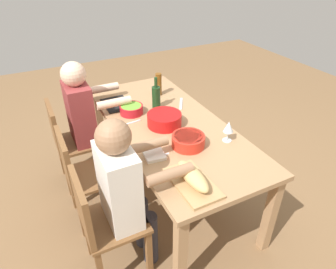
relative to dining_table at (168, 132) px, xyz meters
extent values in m
plane|color=brown|center=(0.00, 0.00, -0.66)|extent=(8.00, 8.00, 0.00)
cube|color=#A87F56|center=(0.00, 0.00, 0.06)|extent=(1.93, 0.86, 0.04)
cube|color=#A87F56|center=(-0.91, -0.37, -0.31)|extent=(0.07, 0.07, 0.70)
cube|color=#A87F56|center=(0.91, -0.37, -0.31)|extent=(0.07, 0.07, 0.70)
cube|color=#A87F56|center=(-0.91, 0.37, -0.31)|extent=(0.07, 0.07, 0.70)
cube|color=#A87F56|center=(0.91, 0.37, -0.31)|extent=(0.07, 0.07, 0.70)
cube|color=brown|center=(-0.53, 0.67, -0.22)|extent=(0.40, 0.40, 0.03)
cube|color=brown|center=(-0.53, 0.85, -0.01)|extent=(0.38, 0.04, 0.40)
cube|color=brown|center=(-0.36, 0.50, -0.44)|extent=(0.04, 0.04, 0.42)
cube|color=brown|center=(-0.70, 0.50, -0.44)|extent=(0.04, 0.04, 0.42)
cube|color=brown|center=(-0.36, 0.84, -0.44)|extent=(0.04, 0.04, 0.42)
cylinder|color=#2D2D38|center=(-0.45, 0.45, -0.43)|extent=(0.11, 0.11, 0.45)
cylinder|color=#2D2D38|center=(-0.61, 0.45, -0.43)|extent=(0.11, 0.11, 0.45)
cube|color=white|center=(-0.53, 0.61, 0.07)|extent=(0.34, 0.20, 0.55)
cylinder|color=#9E7251|center=(-0.36, 0.34, 0.19)|extent=(0.07, 0.30, 0.07)
cylinder|color=#9E7251|center=(-0.70, 0.34, 0.19)|extent=(0.07, 0.30, 0.07)
sphere|color=#9E7251|center=(-0.53, 0.61, 0.44)|extent=(0.21, 0.21, 0.21)
cube|color=brown|center=(0.53, 0.67, -0.22)|extent=(0.40, 0.40, 0.03)
cube|color=brown|center=(0.53, 0.85, -0.01)|extent=(0.38, 0.04, 0.40)
cube|color=brown|center=(0.70, 0.50, -0.44)|extent=(0.04, 0.04, 0.42)
cube|color=brown|center=(0.36, 0.50, -0.44)|extent=(0.04, 0.04, 0.42)
cube|color=brown|center=(0.70, 0.84, -0.44)|extent=(0.04, 0.04, 0.42)
cube|color=brown|center=(0.36, 0.84, -0.44)|extent=(0.04, 0.04, 0.42)
cylinder|color=#2D2D38|center=(0.61, 0.45, -0.43)|extent=(0.11, 0.11, 0.45)
cylinder|color=#2D2D38|center=(0.45, 0.45, -0.43)|extent=(0.11, 0.11, 0.45)
cube|color=maroon|center=(0.53, 0.61, 0.07)|extent=(0.34, 0.20, 0.55)
cylinder|color=beige|center=(0.70, 0.34, 0.19)|extent=(0.07, 0.30, 0.07)
cylinder|color=beige|center=(0.36, 0.34, 0.19)|extent=(0.07, 0.30, 0.07)
sphere|color=beige|center=(0.53, 0.61, 0.44)|extent=(0.21, 0.21, 0.21)
cube|color=brown|center=(0.00, 0.67, -0.22)|extent=(0.40, 0.40, 0.03)
cube|color=brown|center=(0.00, 0.85, -0.01)|extent=(0.38, 0.04, 0.40)
cube|color=brown|center=(0.17, 0.50, -0.44)|extent=(0.04, 0.04, 0.42)
cube|color=brown|center=(-0.17, 0.50, -0.44)|extent=(0.04, 0.04, 0.42)
cube|color=brown|center=(0.17, 0.84, -0.44)|extent=(0.04, 0.04, 0.42)
cube|color=brown|center=(-0.17, 0.84, -0.44)|extent=(0.04, 0.04, 0.42)
cylinder|color=#B21923|center=(0.30, 0.21, 0.12)|extent=(0.20, 0.20, 0.08)
cylinder|color=#669E33|center=(0.30, 0.21, 0.15)|extent=(0.18, 0.18, 0.03)
cylinder|color=red|center=(-0.01, 0.04, 0.14)|extent=(0.28, 0.28, 0.10)
cylinder|color=beige|center=(-0.01, 0.04, 0.17)|extent=(0.25, 0.25, 0.04)
cylinder|color=red|center=(-0.36, 0.01, 0.13)|extent=(0.24, 0.24, 0.09)
cylinder|color=#2D7028|center=(-0.36, 0.01, 0.16)|extent=(0.22, 0.22, 0.03)
cube|color=tan|center=(-0.73, 0.20, 0.09)|extent=(0.40, 0.22, 0.02)
ellipsoid|color=tan|center=(-0.73, 0.20, 0.15)|extent=(0.32, 0.11, 0.09)
cylinder|color=#193819|center=(0.30, -0.03, 0.18)|extent=(0.08, 0.08, 0.20)
cylinder|color=#193819|center=(0.30, -0.03, 0.33)|extent=(0.03, 0.03, 0.09)
cylinder|color=brown|center=(0.54, -0.17, 0.19)|extent=(0.06, 0.06, 0.22)
cylinder|color=silver|center=(-0.43, -0.28, 0.09)|extent=(0.07, 0.07, 0.01)
cylinder|color=silver|center=(-0.43, -0.28, 0.13)|extent=(0.01, 0.01, 0.07)
cone|color=silver|center=(-0.43, -0.28, 0.21)|extent=(0.08, 0.08, 0.08)
cube|color=silver|center=(-0.39, 0.27, 0.09)|extent=(0.03, 0.17, 0.01)
cube|color=black|center=(0.53, 0.27, 0.09)|extent=(0.32, 0.23, 0.01)
cube|color=silver|center=(0.14, 0.27, 0.09)|extent=(0.03, 0.17, 0.01)
cube|color=silver|center=(0.27, -0.27, 0.09)|extent=(0.21, 0.14, 0.01)
cube|color=white|center=(-0.37, 0.29, 0.10)|extent=(0.16, 0.16, 0.02)
camera|label=1|loc=(-1.91, 0.96, 1.35)|focal=31.87mm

